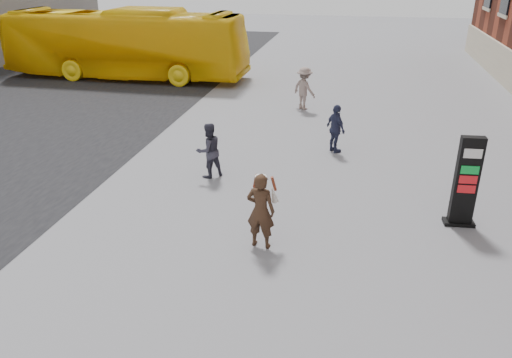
% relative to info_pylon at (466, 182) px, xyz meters
% --- Properties ---
extents(ground, '(100.00, 100.00, 0.00)m').
position_rel_info_pylon_xyz_m(ground, '(-4.73, -1.35, -1.13)').
color(ground, '#9E9EA3').
extents(info_pylon, '(0.75, 0.41, 2.26)m').
position_rel_info_pylon_xyz_m(info_pylon, '(0.00, 0.00, 0.00)').
color(info_pylon, black).
rests_on(info_pylon, ground).
extents(woman, '(0.73, 0.67, 1.78)m').
position_rel_info_pylon_xyz_m(woman, '(-4.58, -1.94, -0.22)').
color(woman, '#341F13').
rests_on(woman, ground).
extents(bus, '(13.07, 3.20, 3.63)m').
position_rel_info_pylon_xyz_m(bus, '(-14.98, 13.75, 0.69)').
color(bus, yellow).
rests_on(bus, road).
extents(pedestrian_a, '(1.01, 1.01, 1.65)m').
position_rel_info_pylon_xyz_m(pedestrian_a, '(-6.82, 1.62, -0.30)').
color(pedestrian_a, '#32313E').
rests_on(pedestrian_a, ground).
extents(pedestrian_b, '(1.33, 1.25, 1.81)m').
position_rel_info_pylon_xyz_m(pedestrian_b, '(-4.89, 9.47, -0.23)').
color(pedestrian_b, gray).
rests_on(pedestrian_b, ground).
extents(pedestrian_c, '(0.89, 1.00, 1.62)m').
position_rel_info_pylon_xyz_m(pedestrian_c, '(-3.28, 4.45, -0.32)').
color(pedestrian_c, '#2C304E').
rests_on(pedestrian_c, ground).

